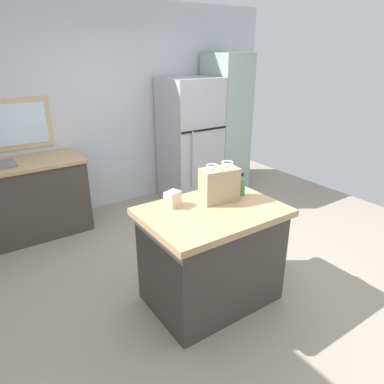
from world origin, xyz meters
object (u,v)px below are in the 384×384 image
object	(u,v)px
shopping_bag	(219,185)
small_box	(173,199)
kitchen_island	(211,255)
refrigerator	(190,140)
tall_cabinet	(225,124)
bottle	(242,185)

from	to	relation	value
shopping_bag	small_box	size ratio (longest dim) A/B	2.66
kitchen_island	refrigerator	world-z (taller)	refrigerator
tall_cabinet	shopping_bag	size ratio (longest dim) A/B	6.01
bottle	tall_cabinet	bearing A→B (deg)	54.23
kitchen_island	refrigerator	distance (m)	2.47
shopping_bag	bottle	distance (m)	0.25
kitchen_island	refrigerator	bearing A→B (deg)	60.51
shopping_bag	small_box	xyz separation A→B (m)	(-0.39, 0.13, -0.08)
tall_cabinet	bottle	size ratio (longest dim) A/B	9.95
bottle	refrigerator	bearing A→B (deg)	68.42
refrigerator	tall_cabinet	bearing A→B (deg)	0.02
kitchen_island	small_box	xyz separation A→B (m)	(-0.24, 0.24, 0.50)
refrigerator	small_box	size ratio (longest dim) A/B	13.54
kitchen_island	tall_cabinet	bearing A→B (deg)	48.79
kitchen_island	tall_cabinet	world-z (taller)	tall_cabinet
small_box	tall_cabinet	bearing A→B (deg)	41.97
tall_cabinet	bottle	bearing A→B (deg)	-125.77
tall_cabinet	shopping_bag	bearing A→B (deg)	-130.30
kitchen_island	small_box	world-z (taller)	small_box
small_box	bottle	world-z (taller)	bottle
refrigerator	small_box	distance (m)	2.37
bottle	small_box	bearing A→B (deg)	167.45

